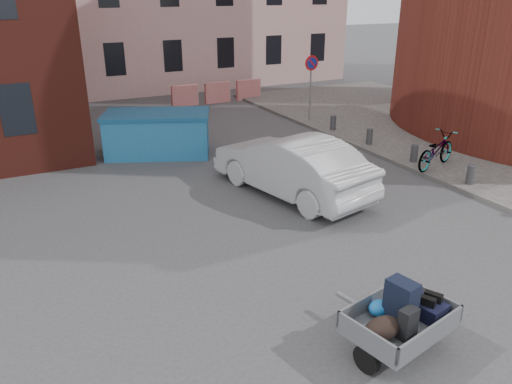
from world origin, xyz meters
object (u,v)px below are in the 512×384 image
dumpster (158,134)px  silver_car (291,165)px  bicycle (436,150)px  trailer (400,318)px

dumpster → silver_car: 5.50m
dumpster → bicycle: bearing=-14.2°
trailer → dumpster: bearing=80.0°
trailer → bicycle: (6.77, 5.89, 0.04)m
trailer → dumpster: size_ratio=0.50×
trailer → silver_car: (1.87, 6.32, 0.20)m
bicycle → trailer: bearing=113.8°
trailer → bicycle: 8.97m
dumpster → silver_car: (2.17, -5.05, 0.08)m
dumpster → silver_car: bearing=-43.2°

